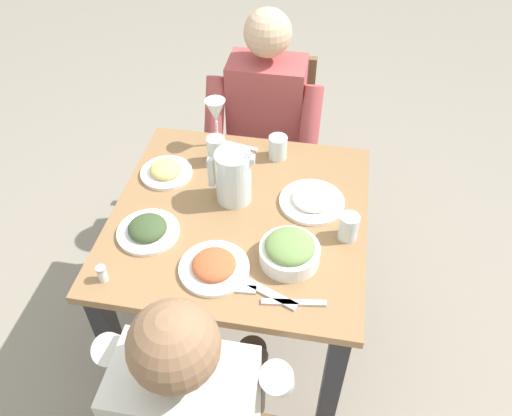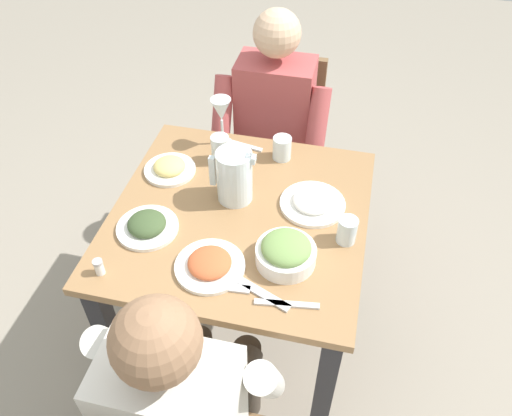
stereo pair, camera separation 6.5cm
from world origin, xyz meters
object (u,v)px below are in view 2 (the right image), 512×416
(diner_far, at_px, (190,398))
(water_pitcher, at_px, (234,176))
(dining_table, at_px, (240,240))
(plate_dolmas, at_px, (147,225))
(water_glass_by_pitcher, at_px, (282,148))
(water_glass_near_right, at_px, (347,230))
(salad_bowl, at_px, (286,252))
(salt_shaker, at_px, (99,267))
(plate_rice_curry, at_px, (210,264))
(water_glass_far_right, at_px, (220,149))
(diner_near, at_px, (270,137))
(plate_yoghurt, at_px, (313,202))
(wine_glass, at_px, (221,112))
(plate_fries, at_px, (170,168))
(chair_near, at_px, (278,137))

(diner_far, bearing_deg, water_pitcher, -86.08)
(dining_table, height_order, plate_dolmas, plate_dolmas)
(water_glass_by_pitcher, height_order, water_glass_near_right, water_glass_near_right)
(diner_far, bearing_deg, salad_bowl, -112.45)
(salad_bowl, height_order, salt_shaker, salad_bowl)
(plate_rice_curry, height_order, water_glass_near_right, water_glass_near_right)
(plate_dolmas, bearing_deg, water_glass_far_right, -108.73)
(dining_table, height_order, diner_near, diner_near)
(salad_bowl, height_order, plate_rice_curry, salad_bowl)
(salad_bowl, relative_size, water_glass_by_pitcher, 2.07)
(dining_table, xyz_separation_m, water_glass_by_pitcher, (-0.08, -0.32, 0.18))
(salad_bowl, xyz_separation_m, water_glass_by_pitcher, (0.11, -0.49, 0.00))
(salad_bowl, height_order, water_glass_near_right, salad_bowl)
(plate_yoghurt, distance_m, water_glass_far_right, 0.40)
(dining_table, relative_size, water_glass_by_pitcher, 9.51)
(dining_table, distance_m, plate_yoghurt, 0.29)
(diner_far, distance_m, wine_glass, 1.00)
(plate_yoghurt, distance_m, plate_rice_curry, 0.43)
(dining_table, distance_m, water_glass_by_pitcher, 0.38)
(diner_far, bearing_deg, plate_fries, -67.39)
(plate_rice_curry, distance_m, water_glass_far_right, 0.51)
(dining_table, bearing_deg, water_glass_by_pitcher, -104.33)
(plate_yoghurt, xyz_separation_m, plate_rice_curry, (0.26, 0.34, 0.00))
(plate_dolmas, bearing_deg, plate_rice_curry, 156.07)
(plate_fries, height_order, water_glass_far_right, water_glass_far_right)
(plate_fries, distance_m, salt_shaker, 0.49)
(chair_near, bearing_deg, diner_near, 90.00)
(plate_fries, xyz_separation_m, water_glass_by_pitcher, (-0.38, -0.17, 0.03))
(water_pitcher, relative_size, wine_glass, 0.97)
(plate_fries, bearing_deg, water_glass_near_right, 163.56)
(salad_bowl, height_order, water_glass_far_right, water_glass_far_right)
(chair_near, bearing_deg, wine_glass, 72.75)
(diner_far, bearing_deg, wine_glass, -79.91)
(water_glass_by_pitcher, bearing_deg, wine_glass, -8.62)
(salad_bowl, distance_m, plate_rice_curry, 0.23)
(water_pitcher, relative_size, plate_dolmas, 0.95)
(dining_table, relative_size, water_pitcher, 4.44)
(water_glass_near_right, bearing_deg, salad_bowl, 36.85)
(chair_near, distance_m, diner_near, 0.25)
(salt_shaker, bearing_deg, water_glass_near_right, -156.98)
(water_pitcher, relative_size, plate_rice_curry, 0.89)
(salad_bowl, bearing_deg, diner_far, 67.55)
(dining_table, xyz_separation_m, wine_glass, (0.16, -0.36, 0.28))
(dining_table, height_order, plate_yoghurt, plate_yoghurt)
(water_glass_by_pitcher, distance_m, salt_shaker, 0.78)
(salad_bowl, height_order, water_glass_by_pitcher, salad_bowl)
(plate_rice_curry, bearing_deg, plate_fries, -55.72)
(water_glass_far_right, relative_size, wine_glass, 0.54)
(dining_table, xyz_separation_m, plate_fries, (0.30, -0.15, 0.15))
(water_glass_by_pitcher, bearing_deg, diner_near, -70.07)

